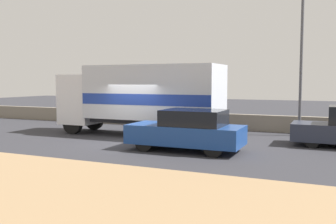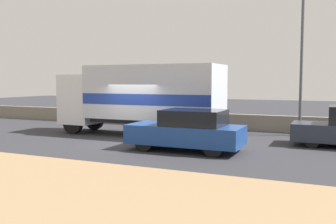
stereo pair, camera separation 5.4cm
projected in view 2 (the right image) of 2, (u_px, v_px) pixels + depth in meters
The scene contains 5 objects.
ground_plane at pixel (125, 141), 16.47m from camera, with size 80.00×80.00×0.00m, color #2D2D33.
stone_wall_backdrop at pixel (176, 119), 21.73m from camera, with size 60.00×0.35×0.87m.
street_lamp at pixel (302, 48), 17.86m from camera, with size 0.56×0.28×7.31m.
box_truck at pixel (142, 96), 18.16m from camera, with size 8.22×2.56×3.41m.
car_hatchback at pixel (187, 130), 14.23m from camera, with size 4.37×1.86×1.58m.
Camera 2 is at (8.31, -14.16, 2.66)m, focal length 40.00 mm.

